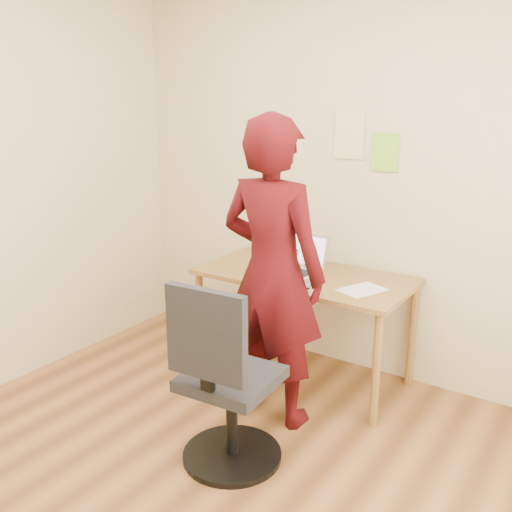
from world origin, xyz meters
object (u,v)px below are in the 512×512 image
Objects in this scene: phone at (306,286)px; person at (272,273)px; desk at (304,286)px; laptop at (298,263)px; office_chair at (224,390)px.

person is at bearing -119.19° from phone.
person reaches higher than phone.
phone is (0.13, -0.21, 0.09)m from desk.
desk is 3.92× the size of laptop.
office_chair is at bearing -109.18° from phone.
office_chair reaches higher than laptop.
person is (0.15, -0.56, 0.11)m from laptop.
office_chair reaches higher than desk.
office_chair is at bearing -82.13° from desk.
desk is at bearing -23.67° from laptop.
desk is 0.78× the size of person.
laptop is 0.59m from person.
office_chair is (0.02, -0.87, -0.31)m from phone.
laptop is at bearing 108.35° from phone.
phone reaches higher than desk.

